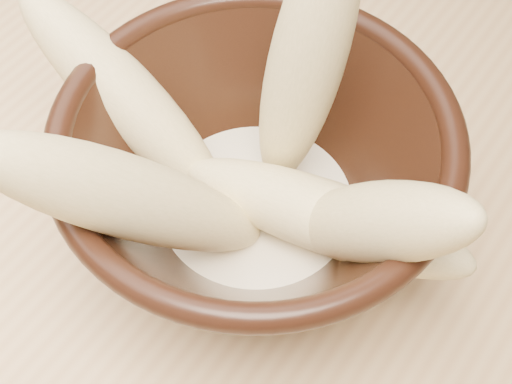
% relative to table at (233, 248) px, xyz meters
% --- Properties ---
extents(table, '(1.20, 0.80, 0.75)m').
position_rel_table_xyz_m(table, '(0.00, 0.00, 0.00)').
color(table, '#DEB47A').
rests_on(table, ground).
extents(bowl, '(0.23, 0.23, 0.12)m').
position_rel_table_xyz_m(bowl, '(0.04, -0.02, 0.15)').
color(bowl, black).
rests_on(bowl, table).
extents(milk_puddle, '(0.13, 0.13, 0.02)m').
position_rel_table_xyz_m(milk_puddle, '(0.04, -0.02, 0.12)').
color(milk_puddle, beige).
rests_on(milk_puddle, bowl).
extents(banana_upright, '(0.06, 0.09, 0.19)m').
position_rel_table_xyz_m(banana_upright, '(0.04, 0.02, 0.21)').
color(banana_upright, '#CCBA79').
rests_on(banana_upright, bowl).
extents(banana_left, '(0.16, 0.04, 0.13)m').
position_rel_table_xyz_m(banana_left, '(-0.05, -0.03, 0.17)').
color(banana_left, '#CCBA79').
rests_on(banana_left, bowl).
extents(banana_right, '(0.14, 0.07, 0.15)m').
position_rel_table_xyz_m(banana_right, '(0.12, -0.03, 0.19)').
color(banana_right, '#CCBA79').
rests_on(banana_right, bowl).
extents(banana_across, '(0.18, 0.07, 0.05)m').
position_rel_table_xyz_m(banana_across, '(0.08, -0.02, 0.15)').
color(banana_across, '#CCBA79').
rests_on(banana_across, bowl).
extents(banana_front, '(0.13, 0.16, 0.17)m').
position_rel_table_xyz_m(banana_front, '(0.01, -0.09, 0.20)').
color(banana_front, '#CCBA79').
rests_on(banana_front, bowl).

